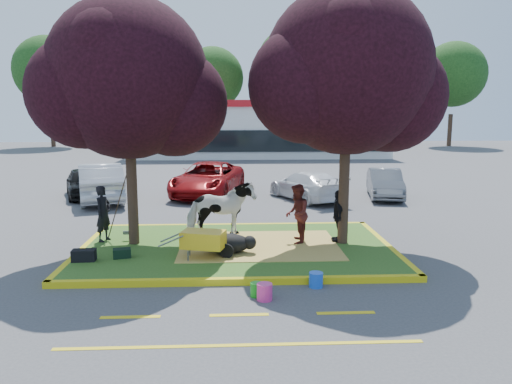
{
  "coord_description": "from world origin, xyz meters",
  "views": [
    {
      "loc": [
        -0.11,
        -12.94,
        3.79
      ],
      "look_at": [
        0.54,
        0.5,
        1.52
      ],
      "focal_mm": 35.0,
      "sensor_mm": 36.0,
      "label": 1
    }
  ],
  "objects_px": {
    "handler": "(103,214)",
    "wheelbarrow": "(204,240)",
    "cow": "(221,210)",
    "car_silver": "(100,182)",
    "bucket_green": "(257,289)",
    "bucket_blue": "(316,280)",
    "car_black": "(85,182)",
    "bucket_pink": "(265,292)",
    "calf": "(227,244)"
  },
  "relations": [
    {
      "from": "handler",
      "to": "wheelbarrow",
      "type": "relative_size",
      "value": 0.84
    },
    {
      "from": "cow",
      "to": "car_silver",
      "type": "bearing_deg",
      "value": 18.41
    },
    {
      "from": "handler",
      "to": "bucket_green",
      "type": "relative_size",
      "value": 5.42
    },
    {
      "from": "bucket_blue",
      "to": "car_black",
      "type": "distance_m",
      "value": 14.08
    },
    {
      "from": "cow",
      "to": "wheelbarrow",
      "type": "relative_size",
      "value": 1.03
    },
    {
      "from": "handler",
      "to": "car_silver",
      "type": "xyz_separation_m",
      "value": [
        -1.88,
        6.96,
        -0.14
      ]
    },
    {
      "from": "handler",
      "to": "bucket_pink",
      "type": "relative_size",
      "value": 4.56
    },
    {
      "from": "bucket_blue",
      "to": "calf",
      "type": "bearing_deg",
      "value": 132.16
    },
    {
      "from": "calf",
      "to": "handler",
      "type": "bearing_deg",
      "value": 172.48
    },
    {
      "from": "cow",
      "to": "calf",
      "type": "distance_m",
      "value": 1.67
    },
    {
      "from": "bucket_pink",
      "to": "car_black",
      "type": "distance_m",
      "value": 14.03
    },
    {
      "from": "wheelbarrow",
      "to": "bucket_blue",
      "type": "bearing_deg",
      "value": -18.52
    },
    {
      "from": "calf",
      "to": "handler",
      "type": "height_order",
      "value": "handler"
    },
    {
      "from": "bucket_green",
      "to": "car_silver",
      "type": "xyz_separation_m",
      "value": [
        -5.93,
        10.93,
        0.64
      ]
    },
    {
      "from": "cow",
      "to": "wheelbarrow",
      "type": "xyz_separation_m",
      "value": [
        -0.37,
        -2.01,
        -0.32
      ]
    },
    {
      "from": "car_black",
      "to": "bucket_green",
      "type": "bearing_deg",
      "value": -79.47
    },
    {
      "from": "bucket_green",
      "to": "car_black",
      "type": "xyz_separation_m",
      "value": [
        -6.85,
        11.94,
        0.49
      ]
    },
    {
      "from": "bucket_blue",
      "to": "car_black",
      "type": "height_order",
      "value": "car_black"
    },
    {
      "from": "car_silver",
      "to": "car_black",
      "type": "bearing_deg",
      "value": -64.51
    },
    {
      "from": "bucket_green",
      "to": "car_silver",
      "type": "distance_m",
      "value": 12.45
    },
    {
      "from": "wheelbarrow",
      "to": "car_silver",
      "type": "xyz_separation_m",
      "value": [
        -4.74,
        8.79,
        0.15
      ]
    },
    {
      "from": "bucket_green",
      "to": "wheelbarrow",
      "type": "bearing_deg",
      "value": 118.91
    },
    {
      "from": "calf",
      "to": "bucket_blue",
      "type": "distance_m",
      "value": 2.87
    },
    {
      "from": "handler",
      "to": "bucket_blue",
      "type": "distance_m",
      "value": 6.43
    },
    {
      "from": "car_silver",
      "to": "bucket_blue",
      "type": "bearing_deg",
      "value": 107.44
    },
    {
      "from": "wheelbarrow",
      "to": "car_black",
      "type": "xyz_separation_m",
      "value": [
        -5.67,
        9.8,
        0.0
      ]
    },
    {
      "from": "wheelbarrow",
      "to": "handler",
      "type": "bearing_deg",
      "value": 163.0
    },
    {
      "from": "handler",
      "to": "wheelbarrow",
      "type": "distance_m",
      "value": 3.4
    },
    {
      "from": "car_black",
      "to": "handler",
      "type": "bearing_deg",
      "value": -89.9
    },
    {
      "from": "car_black",
      "to": "car_silver",
      "type": "relative_size",
      "value": 0.78
    },
    {
      "from": "bucket_green",
      "to": "car_silver",
      "type": "height_order",
      "value": "car_silver"
    },
    {
      "from": "calf",
      "to": "wheelbarrow",
      "type": "distance_m",
      "value": 0.75
    },
    {
      "from": "bucket_pink",
      "to": "wheelbarrow",
      "type": "bearing_deg",
      "value": 119.45
    },
    {
      "from": "bucket_green",
      "to": "calf",
      "type": "bearing_deg",
      "value": 103.54
    },
    {
      "from": "car_black",
      "to": "car_silver",
      "type": "height_order",
      "value": "car_silver"
    },
    {
      "from": "calf",
      "to": "bucket_pink",
      "type": "height_order",
      "value": "calf"
    },
    {
      "from": "handler",
      "to": "bucket_blue",
      "type": "bearing_deg",
      "value": -101.18
    },
    {
      "from": "bucket_green",
      "to": "bucket_pink",
      "type": "bearing_deg",
      "value": -55.39
    },
    {
      "from": "bucket_green",
      "to": "bucket_blue",
      "type": "distance_m",
      "value": 1.38
    },
    {
      "from": "cow",
      "to": "bucket_pink",
      "type": "height_order",
      "value": "cow"
    },
    {
      "from": "cow",
      "to": "car_black",
      "type": "bearing_deg",
      "value": 19.2
    },
    {
      "from": "handler",
      "to": "bucket_pink",
      "type": "height_order",
      "value": "handler"
    },
    {
      "from": "wheelbarrow",
      "to": "bucket_pink",
      "type": "height_order",
      "value": "wheelbarrow"
    },
    {
      "from": "handler",
      "to": "car_silver",
      "type": "distance_m",
      "value": 7.22
    },
    {
      "from": "handler",
      "to": "wheelbarrow",
      "type": "height_order",
      "value": "handler"
    },
    {
      "from": "wheelbarrow",
      "to": "bucket_green",
      "type": "xyz_separation_m",
      "value": [
        1.19,
        -2.15,
        -0.48
      ]
    },
    {
      "from": "bucket_green",
      "to": "cow",
      "type": "bearing_deg",
      "value": 101.1
    },
    {
      "from": "calf",
      "to": "bucket_pink",
      "type": "xyz_separation_m",
      "value": [
        0.77,
        -2.8,
        -0.23
      ]
    },
    {
      "from": "calf",
      "to": "bucket_blue",
      "type": "relative_size",
      "value": 3.63
    },
    {
      "from": "calf",
      "to": "handler",
      "type": "xyz_separation_m",
      "value": [
        -3.42,
        1.38,
        0.52
      ]
    }
  ]
}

